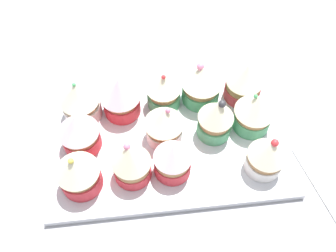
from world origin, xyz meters
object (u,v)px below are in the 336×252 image
object	(u,v)px
cupcake_4	(79,100)
cupcake_12	(78,172)
baking_tray	(168,138)
cupcake_7	(164,123)
cupcake_6	(216,117)
cupcake_2	(166,89)
cupcake_5	(255,111)
cupcake_0	(244,81)
cupcake_8	(79,132)
cupcake_11	(131,162)
cupcake_10	(169,159)
cupcake_3	(120,96)
cupcake_9	(267,155)
cupcake_1	(202,83)

from	to	relation	value
cupcake_4	cupcake_12	bearing A→B (deg)	89.88
baking_tray	cupcake_7	size ratio (longest dim) A/B	5.02
cupcake_4	cupcake_6	xyz separation A→B (cm)	(-20.61, 5.71, 0.06)
cupcake_2	cupcake_5	distance (cm)	14.28
cupcake_0	cupcake_8	distance (cm)	27.51
cupcake_0	cupcake_11	bearing A→B (deg)	33.66
cupcake_6	cupcake_12	distance (cm)	21.74
cupcake_10	cupcake_3	bearing A→B (deg)	-61.36
cupcake_5	cupcake_9	world-z (taller)	cupcake_5
cupcake_3	cupcake_9	world-z (taller)	cupcake_3
cupcake_9	cupcake_10	distance (cm)	14.02
cupcake_11	cupcake_3	bearing A→B (deg)	-85.04
cupcake_0	cupcake_4	bearing A→B (deg)	2.00
cupcake_5	cupcake_3	bearing A→B (deg)	-14.18
cupcake_0	cupcake_2	distance (cm)	12.85
cupcake_3	cupcake_6	size ratio (longest dim) A/B	0.97
cupcake_9	cupcake_10	size ratio (longest dim) A/B	1.06
baking_tray	cupcake_12	bearing A→B (deg)	26.65
cupcake_4	cupcake_8	world-z (taller)	cupcake_4
cupcake_11	cupcake_8	bearing A→B (deg)	-38.62
cupcake_0	cupcake_3	world-z (taller)	cupcake_3
baking_tray	cupcake_10	world-z (taller)	cupcake_10
baking_tray	cupcake_8	world-z (taller)	cupcake_8
cupcake_7	cupcake_10	size ratio (longest dim) A/B	1.07
cupcake_4	cupcake_10	size ratio (longest dim) A/B	1.12
cupcake_2	cupcake_7	bearing A→B (deg)	80.77
cupcake_1	cupcake_11	world-z (taller)	cupcake_1
cupcake_5	cupcake_11	world-z (taller)	cupcake_11
cupcake_0	cupcake_7	xyz separation A→B (cm)	(13.89, 6.67, -0.00)
cupcake_8	cupcake_12	world-z (taller)	cupcake_12
cupcake_2	cupcake_8	bearing A→B (deg)	25.38
cupcake_8	cupcake_12	distance (cm)	6.66
cupcake_8	cupcake_10	world-z (taller)	cupcake_8
cupcake_0	cupcake_12	distance (cm)	29.86
baking_tray	cupcake_9	xyz separation A→B (cm)	(-13.51, 6.93, 4.21)
cupcake_3	cupcake_8	bearing A→B (deg)	42.26
cupcake_0	cupcake_10	xyz separation A→B (cm)	(13.77, 12.74, -0.20)
cupcake_1	cupcake_4	size ratio (longest dim) A/B	1.02
cupcake_3	cupcake_9	size ratio (longest dim) A/B	1.05
cupcake_0	cupcake_1	world-z (taller)	cupcake_1
cupcake_2	cupcake_11	world-z (taller)	cupcake_11
cupcake_3	cupcake_1	bearing A→B (deg)	-175.06
baking_tray	cupcake_6	size ratio (longest dim) A/B	4.64
cupcake_0	cupcake_3	distance (cm)	20.23
cupcake_8	cupcake_9	world-z (taller)	same
cupcake_2	cupcake_3	distance (cm)	7.40
cupcake_6	cupcake_12	world-z (taller)	cupcake_6
baking_tray	cupcake_9	distance (cm)	15.75
cupcake_6	cupcake_10	size ratio (longest dim) A/B	1.15
cupcake_0	cupcake_6	distance (cm)	8.96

